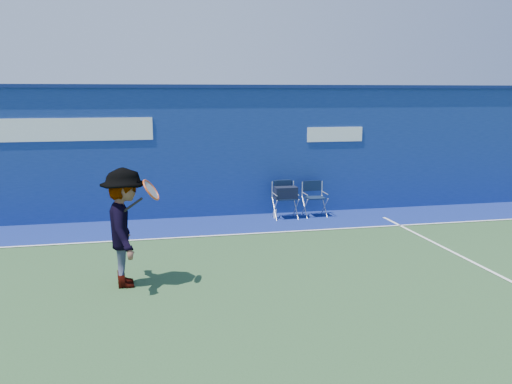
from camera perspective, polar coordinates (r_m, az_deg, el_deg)
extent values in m
plane|color=#294927|center=(8.08, -3.93, -10.58)|extent=(80.00, 80.00, 0.00)
cube|color=navy|center=(12.80, -7.40, 4.07)|extent=(24.00, 0.40, 3.00)
cube|color=navy|center=(12.72, -7.57, 10.98)|extent=(24.00, 0.50, 0.08)
cube|color=white|center=(12.64, -21.14, 6.11)|extent=(4.50, 0.02, 0.50)
cube|color=white|center=(13.35, 8.31, 6.03)|extent=(1.40, 0.02, 0.35)
cube|color=navy|center=(11.98, -6.78, -3.63)|extent=(24.00, 1.80, 0.01)
cube|color=white|center=(11.11, -6.33, -4.69)|extent=(24.00, 0.06, 0.01)
cube|color=#0E1B34|center=(12.60, 3.10, -0.70)|extent=(0.45, 0.38, 0.03)
cube|color=silver|center=(12.78, 2.85, 0.31)|extent=(0.52, 0.02, 0.38)
cube|color=#0E1B34|center=(12.77, 2.85, 0.65)|extent=(0.45, 0.02, 0.26)
cube|color=black|center=(12.55, 3.14, -0.09)|extent=(0.52, 0.30, 0.28)
cube|color=#0E1B34|center=(12.76, 2.85, 0.81)|extent=(0.38, 0.06, 0.21)
cube|color=#0E1B34|center=(12.87, 6.21, -0.61)|extent=(0.43, 0.37, 0.03)
cube|color=silver|center=(13.04, 5.93, 0.35)|extent=(0.49, 0.02, 0.36)
cube|color=#0E1B34|center=(13.03, 5.93, 0.66)|extent=(0.43, 0.02, 0.25)
cylinder|color=silver|center=(12.65, 2.03, -2.33)|extent=(0.07, 0.07, 0.21)
imported|color=#EA4738|center=(8.36, -13.62, -3.67)|extent=(0.74, 1.21, 1.80)
torus|color=#C9471A|center=(8.12, -10.99, 0.21)|extent=(0.33, 0.42, 0.32)
cylinder|color=gray|center=(8.12, -10.99, 0.21)|extent=(0.26, 0.35, 0.26)
cylinder|color=black|center=(8.09, -12.83, -1.32)|extent=(0.30, 0.11, 0.23)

